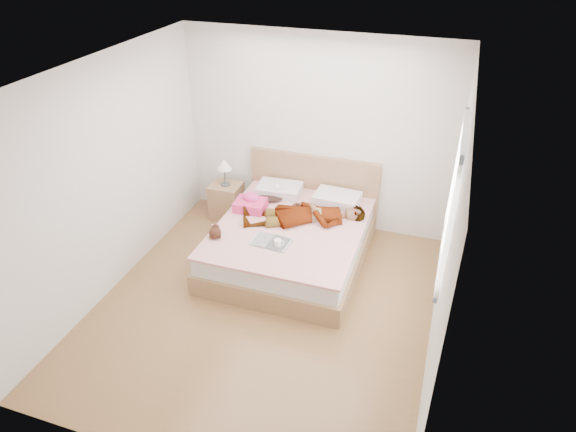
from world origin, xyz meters
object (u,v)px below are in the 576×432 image
object	(u,v)px
bed	(293,238)
towel	(250,203)
woman	(305,212)
phone	(278,186)
magazine	(271,242)
nightstand	(226,198)
plush_toy	(215,232)
coffee_mug	(278,243)

from	to	relation	value
bed	towel	size ratio (longest dim) A/B	5.14
woman	phone	size ratio (longest dim) A/B	16.20
magazine	nightstand	xyz separation A→B (m)	(-1.10, 1.15, -0.22)
nightstand	phone	bearing A→B (deg)	-8.65
woman	towel	distance (m)	0.73
plush_toy	nightstand	size ratio (longest dim) A/B	0.27
bed	magazine	bearing A→B (deg)	-101.19
towel	plush_toy	size ratio (longest dim) A/B	1.64
bed	woman	bearing A→B (deg)	43.17
woman	bed	bearing A→B (deg)	-69.30
woman	plush_toy	world-z (taller)	woman
coffee_mug	bed	bearing A→B (deg)	90.82
phone	towel	size ratio (longest dim) A/B	0.23
phone	plush_toy	bearing A→B (deg)	-131.23
phone	plush_toy	world-z (taller)	phone
bed	nightstand	world-z (taller)	bed
towel	coffee_mug	size ratio (longest dim) A/B	3.15
bed	plush_toy	world-z (taller)	bed
woman	nightstand	bearing A→B (deg)	-134.17
bed	nightstand	size ratio (longest dim) A/B	2.31
woman	nightstand	xyz separation A→B (m)	(-1.32, 0.52, -0.32)
magazine	nightstand	distance (m)	1.60
bed	towel	xyz separation A→B (m)	(-0.61, 0.13, 0.32)
phone	magazine	xyz separation A→B (m)	(0.28, -1.03, -0.17)
woman	towel	xyz separation A→B (m)	(-0.73, 0.02, -0.02)
bed	nightstand	xyz separation A→B (m)	(-1.20, 0.64, 0.02)
coffee_mug	phone	bearing A→B (deg)	109.75
magazine	coffee_mug	world-z (taller)	coffee_mug
plush_toy	nightstand	distance (m)	1.34
magazine	coffee_mug	distance (m)	0.13
phone	plush_toy	distance (m)	1.18
coffee_mug	woman	bearing A→B (deg)	80.67
bed	coffee_mug	world-z (taller)	bed
woman	bed	xyz separation A→B (m)	(-0.12, -0.11, -0.34)
plush_toy	magazine	bearing A→B (deg)	7.72
phone	bed	size ratio (longest dim) A/B	0.05
woman	phone	xyz separation A→B (m)	(-0.50, 0.40, 0.07)
magazine	nightstand	bearing A→B (deg)	133.59
towel	magazine	world-z (taller)	towel
plush_toy	nightstand	xyz separation A→B (m)	(-0.44, 1.24, -0.28)
coffee_mug	plush_toy	xyz separation A→B (m)	(-0.77, -0.03, 0.02)
woman	coffee_mug	world-z (taller)	woman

